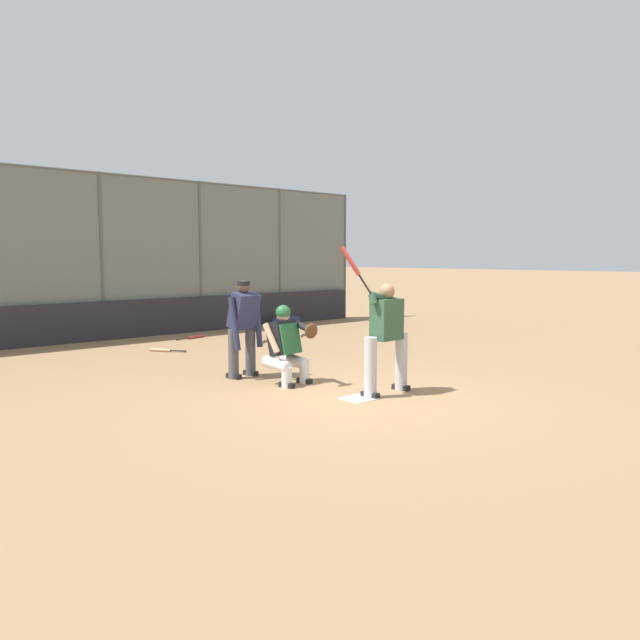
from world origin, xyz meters
TOP-DOWN VIEW (x-y plane):
  - ground_plane at (0.00, 0.00)m, footprint 160.00×160.00m
  - home_plate_marker at (0.00, 0.00)m, footprint 0.43×0.43m
  - backstop_fence at (-0.00, -8.68)m, footprint 16.64×0.08m
  - padding_wall at (0.00, -8.58)m, footprint 16.23×0.18m
  - bleachers_beyond at (0.20, -11.18)m, footprint 11.59×2.50m
  - batter_at_plate at (-0.54, 0.03)m, footprint 1.06×0.58m
  - catcher_behind_plate at (0.08, -1.51)m, footprint 0.71×0.82m
  - umpire_home at (0.27, -2.43)m, footprint 0.66×0.45m
  - spare_bat_near_backstop at (-1.72, -7.35)m, footprint 0.88×0.24m
  - spare_bat_by_padding at (-4.23, -6.04)m, footprint 0.66×0.55m
  - spare_bat_third_base_side at (-2.74, -5.73)m, footprint 0.74×0.61m
  - spare_bat_first_base_side at (-0.10, -5.92)m, footprint 0.50×0.74m
  - baseball_loose at (-0.98, -2.60)m, footprint 0.07×0.07m
  - equipment_bag_dugout_side at (-5.27, -8.10)m, footprint 1.06×0.26m

SIDE VIEW (x-z plane):
  - ground_plane at x=0.00m, z-range 0.00..0.00m
  - home_plate_marker at x=0.00m, z-range 0.00..0.01m
  - spare_bat_first_base_side at x=-0.10m, z-range 0.00..0.07m
  - spare_bat_near_backstop at x=-1.72m, z-range 0.00..0.07m
  - spare_bat_by_padding at x=-4.23m, z-range 0.00..0.07m
  - spare_bat_third_base_side at x=-2.74m, z-range 0.00..0.07m
  - baseball_loose at x=-0.98m, z-range 0.00..0.07m
  - equipment_bag_dugout_side at x=-5.27m, z-range 0.00..0.26m
  - padding_wall at x=0.00m, z-range 0.00..0.94m
  - bleachers_beyond at x=0.20m, z-range -0.26..1.22m
  - catcher_behind_plate at x=0.08m, z-range 0.02..1.29m
  - umpire_home at x=0.27m, z-range 0.06..1.69m
  - batter_at_plate at x=-0.54m, z-range -0.20..1.98m
  - backstop_fence at x=0.00m, z-range 0.09..4.14m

